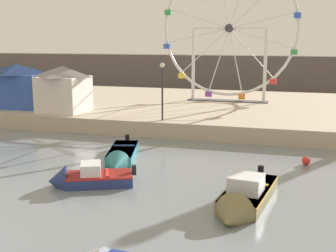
# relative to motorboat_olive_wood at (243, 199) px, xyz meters

# --- Properties ---
(quay_promenade) EXTENTS (110.00, 20.33, 1.06)m
(quay_promenade) POSITION_rel_motorboat_olive_wood_xyz_m (-9.74, 21.00, 0.16)
(quay_promenade) COLOR #B7A88E
(quay_promenade) RESTS_ON ground_plane
(distant_town_skyline) EXTENTS (140.00, 3.00, 4.40)m
(distant_town_skyline) POSITION_rel_motorboat_olive_wood_xyz_m (-9.74, 42.07, 1.83)
(distant_town_skyline) COLOR #564C47
(distant_town_skyline) RESTS_ON ground_plane
(motorboat_olive_wood) EXTENTS (2.20, 5.63, 1.67)m
(motorboat_olive_wood) POSITION_rel_motorboat_olive_wood_xyz_m (0.00, 0.00, 0.00)
(motorboat_olive_wood) COLOR olive
(motorboat_olive_wood) RESTS_ON ground_plane
(motorboat_navy_blue) EXTENTS (3.95, 2.84, 1.47)m
(motorboat_navy_blue) POSITION_rel_motorboat_olive_wood_xyz_m (-7.13, 0.78, -0.04)
(motorboat_navy_blue) COLOR navy
(motorboat_navy_blue) RESTS_ON ground_plane
(motorboat_teal_painted) EXTENTS (2.56, 5.30, 1.28)m
(motorboat_teal_painted) POSITION_rel_motorboat_olive_wood_xyz_m (-7.07, 4.86, -0.08)
(motorboat_teal_painted) COLOR teal
(motorboat_teal_painted) RESTS_ON ground_plane
(ferris_wheel_white_frame) EXTENTS (11.68, 1.20, 12.13)m
(ferris_wheel_white_frame) POSITION_rel_motorboat_olive_wood_xyz_m (-4.12, 22.39, 6.78)
(ferris_wheel_white_frame) COLOR silver
(ferris_wheel_white_frame) RESTS_ON quay_promenade
(carnival_booth_blue_tent) EXTENTS (4.86, 3.49, 3.48)m
(carnival_booth_blue_tent) POSITION_rel_motorboat_olive_wood_xyz_m (-19.58, 14.00, 2.50)
(carnival_booth_blue_tent) COLOR #3356B7
(carnival_booth_blue_tent) RESTS_ON quay_promenade
(carnival_booth_white_ticket) EXTENTS (3.85, 3.49, 3.43)m
(carnival_booth_white_ticket) POSITION_rel_motorboat_olive_wood_xyz_m (-15.11, 13.28, 2.47)
(carnival_booth_white_ticket) COLOR silver
(carnival_booth_white_ticket) RESTS_ON quay_promenade
(promenade_lamp_near) EXTENTS (0.32, 0.32, 3.84)m
(promenade_lamp_near) POSITION_rel_motorboat_olive_wood_xyz_m (-6.92, 11.94, 3.21)
(promenade_lamp_near) COLOR #2D2D33
(promenade_lamp_near) RESTS_ON quay_promenade
(mooring_buoy_orange) EXTENTS (0.44, 0.44, 0.44)m
(mooring_buoy_orange) POSITION_rel_motorboat_olive_wood_xyz_m (2.41, 7.03, -0.15)
(mooring_buoy_orange) COLOR red
(mooring_buoy_orange) RESTS_ON ground_plane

